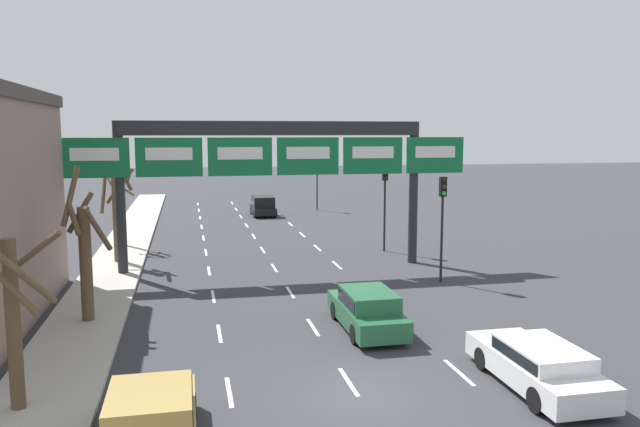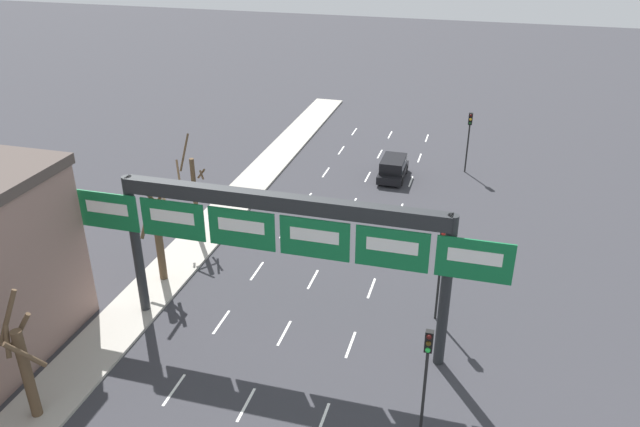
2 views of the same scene
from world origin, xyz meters
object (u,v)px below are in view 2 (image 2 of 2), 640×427
at_px(tree_bare_closest, 194,192).
at_px(tree_bare_second, 24,364).
at_px(traffic_light_mid_block, 469,130).
at_px(sign_gantry, 279,228).
at_px(suv_black, 393,167).
at_px(traffic_light_near_gantry, 427,363).
at_px(traffic_light_far_end, 441,257).
at_px(tree_bare_furthest, 158,232).

bearing_deg(tree_bare_closest, tree_bare_second, -89.08).
height_order(traffic_light_mid_block, tree_bare_closest, tree_bare_closest).
xyz_separation_m(traffic_light_mid_block, tree_bare_second, (-14.96, -30.88, -0.68)).
bearing_deg(sign_gantry, suv_black, 84.77).
xyz_separation_m(traffic_light_near_gantry, tree_bare_closest, (-15.31, 12.16, -0.29)).
relative_size(sign_gantry, traffic_light_mid_block, 4.23).
height_order(traffic_light_mid_block, traffic_light_far_end, traffic_light_far_end).
bearing_deg(tree_bare_furthest, suv_black, 60.81).
bearing_deg(tree_bare_closest, traffic_light_far_end, -16.36).
xyz_separation_m(suv_black, tree_bare_furthest, (-9.77, -17.48, 2.11)).
distance_m(sign_gantry, tree_bare_closest, 11.60).
bearing_deg(tree_bare_second, suv_black, 70.83).
distance_m(traffic_light_near_gantry, tree_bare_second, 15.45).
bearing_deg(traffic_light_mid_block, traffic_light_near_gantry, -89.77).
bearing_deg(traffic_light_far_end, tree_bare_second, -143.28).
bearing_deg(tree_bare_furthest, tree_bare_closest, 93.05).
xyz_separation_m(sign_gantry, traffic_light_far_end, (6.91, 3.38, -2.28)).
xyz_separation_m(sign_gantry, suv_black, (1.87, 20.44, -4.95)).
xyz_separation_m(traffic_light_near_gantry, traffic_light_far_end, (-0.25, 7.74, 0.10)).
bearing_deg(traffic_light_mid_block, tree_bare_furthest, -126.44).
height_order(traffic_light_far_end, tree_bare_second, tree_bare_second).
relative_size(sign_gantry, tree_bare_closest, 3.07).
distance_m(traffic_light_mid_block, tree_bare_second, 34.32).
distance_m(traffic_light_near_gantry, traffic_light_mid_block, 27.57).
height_order(sign_gantry, tree_bare_closest, sign_gantry).
xyz_separation_m(traffic_light_far_end, tree_bare_closest, (-15.06, 4.42, -0.39)).
bearing_deg(traffic_light_far_end, tree_bare_furthest, -178.38).
bearing_deg(traffic_light_near_gantry, traffic_light_mid_block, 90.23).
relative_size(sign_gantry, tree_bare_furthest, 3.54).
relative_size(tree_bare_second, tree_bare_furthest, 0.99).
height_order(traffic_light_far_end, tree_bare_furthest, tree_bare_furthest).
xyz_separation_m(traffic_light_near_gantry, tree_bare_furthest, (-15.06, 7.32, -0.46)).
distance_m(traffic_light_far_end, tree_bare_furthest, 14.82).
bearing_deg(suv_black, traffic_light_near_gantry, -77.95).
bearing_deg(suv_black, tree_bare_furthest, -119.19).
bearing_deg(tree_bare_furthest, traffic_light_near_gantry, -25.92).
relative_size(traffic_light_mid_block, tree_bare_second, 0.85).
bearing_deg(traffic_light_mid_block, sign_gantry, -106.90).
bearing_deg(suv_black, traffic_light_far_end, -73.54).
bearing_deg(traffic_light_near_gantry, sign_gantry, 148.69).
distance_m(tree_bare_closest, tree_bare_second, 15.48).
height_order(traffic_light_mid_block, tree_bare_second, tree_bare_second).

